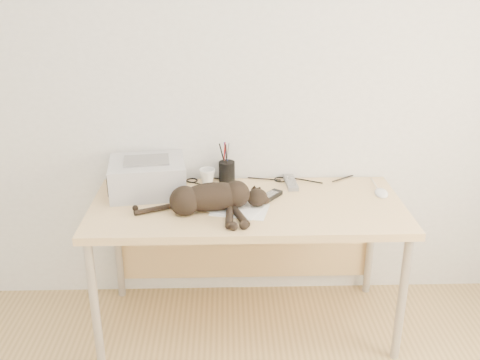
{
  "coord_description": "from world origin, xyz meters",
  "views": [
    {
      "loc": [
        -0.11,
        -1.09,
        1.88
      ],
      "look_at": [
        -0.04,
        1.34,
        0.89
      ],
      "focal_mm": 40.0,
      "sensor_mm": 36.0,
      "label": 1
    }
  ],
  "objects_px": {
    "cat": "(209,199)",
    "mug": "(207,176)",
    "printer": "(148,176)",
    "mouse": "(382,191)",
    "desk": "(247,220)",
    "pen_cup": "(227,172)"
  },
  "relations": [
    {
      "from": "cat",
      "to": "mug",
      "type": "height_order",
      "value": "cat"
    },
    {
      "from": "printer",
      "to": "mouse",
      "type": "xyz_separation_m",
      "value": [
        1.24,
        -0.07,
        -0.07
      ]
    },
    {
      "from": "desk",
      "to": "mouse",
      "type": "xyz_separation_m",
      "value": [
        0.72,
        0.01,
        0.15
      ]
    },
    {
      "from": "printer",
      "to": "cat",
      "type": "bearing_deg",
      "value": -37.03
    },
    {
      "from": "cat",
      "to": "pen_cup",
      "type": "height_order",
      "value": "pen_cup"
    },
    {
      "from": "printer",
      "to": "mug",
      "type": "xyz_separation_m",
      "value": [
        0.31,
        0.11,
        -0.05
      ]
    },
    {
      "from": "printer",
      "to": "pen_cup",
      "type": "distance_m",
      "value": 0.44
    },
    {
      "from": "pen_cup",
      "to": "mouse",
      "type": "bearing_deg",
      "value": -12.98
    },
    {
      "from": "cat",
      "to": "pen_cup",
      "type": "bearing_deg",
      "value": 66.33
    },
    {
      "from": "desk",
      "to": "mouse",
      "type": "height_order",
      "value": "mouse"
    },
    {
      "from": "cat",
      "to": "desk",
      "type": "bearing_deg",
      "value": 30.84
    },
    {
      "from": "printer",
      "to": "pen_cup",
      "type": "height_order",
      "value": "pen_cup"
    },
    {
      "from": "printer",
      "to": "mug",
      "type": "relative_size",
      "value": 4.75
    },
    {
      "from": "pen_cup",
      "to": "mug",
      "type": "bearing_deg",
      "value": -174.77
    },
    {
      "from": "desk",
      "to": "cat",
      "type": "xyz_separation_m",
      "value": [
        -0.19,
        -0.17,
        0.2
      ]
    },
    {
      "from": "printer",
      "to": "desk",
      "type": "bearing_deg",
      "value": -9.06
    },
    {
      "from": "desk",
      "to": "cat",
      "type": "distance_m",
      "value": 0.32
    },
    {
      "from": "mug",
      "to": "mouse",
      "type": "xyz_separation_m",
      "value": [
        0.93,
        -0.18,
        -0.02
      ]
    },
    {
      "from": "cat",
      "to": "mouse",
      "type": "distance_m",
      "value": 0.93
    },
    {
      "from": "pen_cup",
      "to": "mouse",
      "type": "xyz_separation_m",
      "value": [
        0.82,
        -0.19,
        -0.04
      ]
    },
    {
      "from": "desk",
      "to": "cat",
      "type": "height_order",
      "value": "cat"
    },
    {
      "from": "mouse",
      "to": "cat",
      "type": "bearing_deg",
      "value": -162.5
    }
  ]
}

